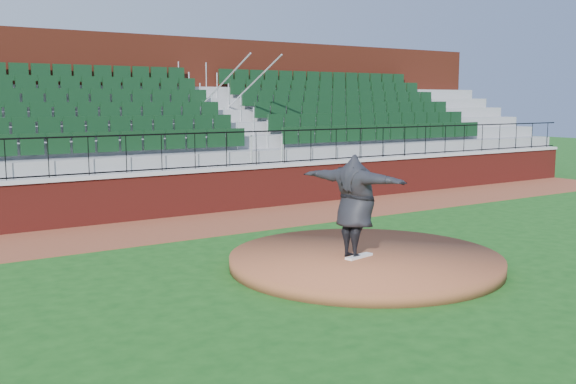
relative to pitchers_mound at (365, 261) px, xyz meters
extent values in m
plane|color=#154915|center=(-0.55, 0.39, -0.12)|extent=(90.00, 90.00, 0.00)
cube|color=brown|center=(-0.55, 5.79, -0.12)|extent=(34.00, 3.20, 0.01)
cube|color=maroon|center=(-0.55, 7.39, 0.47)|extent=(34.00, 0.35, 1.20)
cube|color=#B7B7B7|center=(-0.55, 7.39, 1.12)|extent=(34.00, 0.45, 0.10)
cube|color=maroon|center=(-0.55, 12.91, 2.62)|extent=(34.00, 0.50, 5.50)
cylinder|color=brown|center=(0.00, 0.00, 0.00)|extent=(5.27, 5.27, 0.25)
cube|color=silver|center=(-0.26, -0.13, 0.15)|extent=(0.67, 0.29, 0.04)
imported|color=black|center=(-0.30, -0.03, 1.11)|extent=(1.16, 2.50, 1.96)
camera|label=1|loc=(-8.26, -9.71, 3.09)|focal=41.58mm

